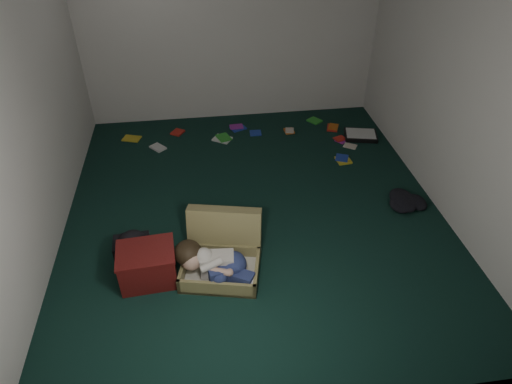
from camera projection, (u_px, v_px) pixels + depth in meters
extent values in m
plane|color=black|center=(254.00, 209.00, 5.00)|extent=(4.50, 4.50, 0.00)
plane|color=white|center=(231.00, 26.00, 6.00)|extent=(4.50, 0.00, 4.50)
plane|color=white|center=(310.00, 283.00, 2.43)|extent=(4.50, 0.00, 4.50)
plane|color=white|center=(28.00, 114.00, 4.00)|extent=(0.00, 4.50, 4.50)
plane|color=white|center=(457.00, 88.00, 4.44)|extent=(0.00, 4.50, 4.50)
cube|color=olive|center=(220.00, 269.00, 4.17)|extent=(0.79, 0.64, 0.16)
cube|color=silver|center=(221.00, 272.00, 4.19)|extent=(0.72, 0.57, 0.02)
cube|color=olive|center=(225.00, 232.00, 4.33)|extent=(0.73, 0.36, 0.51)
cube|color=beige|center=(217.00, 264.00, 4.10)|extent=(0.31, 0.19, 0.22)
sphere|color=tan|center=(192.00, 260.00, 4.06)|extent=(0.19, 0.19, 0.19)
ellipsoid|color=black|center=(188.00, 253.00, 4.08)|extent=(0.25, 0.26, 0.22)
ellipsoid|color=navy|center=(234.00, 264.00, 4.10)|extent=(0.23, 0.26, 0.22)
cube|color=navy|center=(224.00, 273.00, 4.02)|extent=(0.28, 0.17, 0.14)
cube|color=navy|center=(240.00, 277.00, 4.02)|extent=(0.27, 0.23, 0.11)
sphere|color=white|center=(251.00, 277.00, 4.05)|extent=(0.11, 0.11, 0.11)
sphere|color=white|center=(251.00, 284.00, 4.00)|extent=(0.10, 0.10, 0.10)
cylinder|color=tan|center=(221.00, 271.00, 3.97)|extent=(0.19, 0.10, 0.07)
cube|color=#591312|center=(148.00, 266.00, 4.09)|extent=(0.51, 0.41, 0.32)
cube|color=#591312|center=(145.00, 252.00, 3.99)|extent=(0.53, 0.43, 0.02)
cube|color=black|center=(360.00, 135.00, 6.25)|extent=(0.50, 0.41, 0.05)
cube|color=white|center=(361.00, 133.00, 6.23)|extent=(0.44, 0.36, 0.01)
cube|color=gold|center=(132.00, 138.00, 6.21)|extent=(0.18, 0.14, 0.02)
cube|color=red|center=(178.00, 133.00, 6.34)|extent=(0.23, 0.22, 0.02)
cube|color=silver|center=(222.00, 139.00, 6.20)|extent=(0.18, 0.22, 0.02)
cube|color=#1D38A1|center=(256.00, 133.00, 6.33)|extent=(0.20, 0.22, 0.02)
cube|color=#D16218|center=(289.00, 131.00, 6.37)|extent=(0.23, 0.21, 0.02)
cube|color=green|center=(315.00, 121.00, 6.62)|extent=(0.20, 0.15, 0.02)
cube|color=purple|center=(342.00, 140.00, 6.18)|extent=(0.23, 0.23, 0.02)
cube|color=beige|center=(350.00, 146.00, 6.06)|extent=(0.17, 0.21, 0.02)
cube|color=gold|center=(343.00, 160.00, 5.77)|extent=(0.20, 0.23, 0.02)
cube|color=red|center=(332.00, 128.00, 6.45)|extent=(0.23, 0.21, 0.02)
cube|color=silver|center=(158.00, 148.00, 6.02)|extent=(0.21, 0.17, 0.02)
cube|color=#1D38A1|center=(238.00, 128.00, 6.44)|extent=(0.23, 0.23, 0.02)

